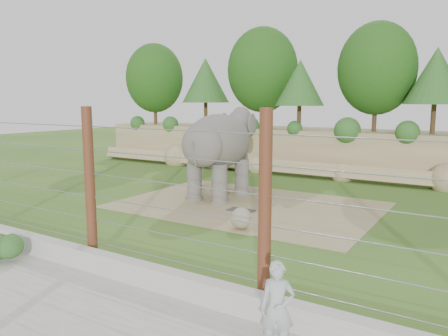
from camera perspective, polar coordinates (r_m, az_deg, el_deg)
The scene contains 11 objects.
ground at distance 15.39m, azimuth -3.97°, elevation -6.86°, with size 90.00×90.00×0.00m, color #386121.
back_embankment at distance 25.98m, azimuth 13.83°, elevation 8.09°, with size 30.00×5.52×8.77m.
dirt_patch at distance 17.59m, azimuth 3.12°, elevation -4.84°, with size 10.00×7.00×0.02m, color #998C59.
drain_grate at distance 16.63m, azimuth 2.22°, elevation -5.53°, with size 1.00×0.60×0.03m, color #262628.
elephant at distance 18.69m, azimuth -0.70°, elevation 1.82°, with size 2.00×4.66×3.77m, color #645E5A, non-canonical shape.
stone_ball at distance 14.27m, azimuth 2.24°, elevation -6.56°, with size 0.69×0.69×0.69m, color gray.
retaining_wall at distance 11.83m, azimuth -18.59°, elevation -10.86°, with size 26.00×0.35×0.50m, color #A4A298.
walkway at distance 10.86m, azimuth -26.94°, elevation -14.55°, with size 26.00×4.00×0.01m, color #A4A298.
barrier_fence at distance 11.69m, azimuth -17.12°, elevation -2.14°, with size 20.26×0.26×4.00m.
walkway_shrub at distance 12.75m, azimuth -26.61°, elevation -9.31°, with size 0.74×0.74×0.74m, color #256320.
zookeeper at distance 7.51m, azimuth 6.96°, elevation -17.70°, with size 0.57×0.37×1.55m, color #B0B4BA.
Camera 1 is at (8.73, -11.99, 4.11)m, focal length 35.00 mm.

